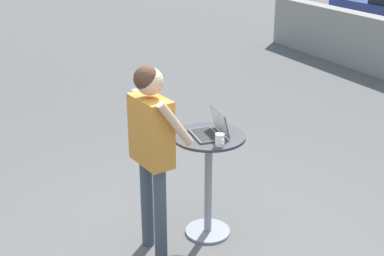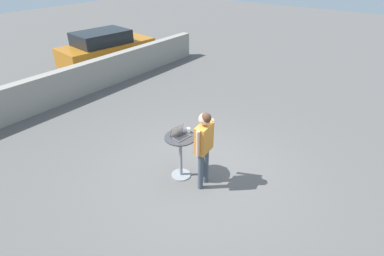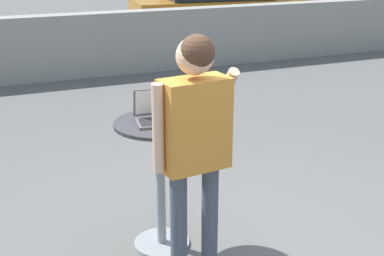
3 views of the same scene
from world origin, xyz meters
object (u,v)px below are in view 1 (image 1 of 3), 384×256
object	(u,v)px
laptop	(211,130)
coffee_mug	(220,140)
standing_person	(151,138)
cafe_table	(208,171)

from	to	relation	value
laptop	coffee_mug	distance (m)	0.24
coffee_mug	standing_person	world-z (taller)	standing_person
cafe_table	laptop	distance (m)	0.40
cafe_table	coffee_mug	size ratio (longest dim) A/B	8.52
laptop	coffee_mug	size ratio (longest dim) A/B	3.17
laptop	standing_person	xyz separation A→B (m)	(0.03, -0.58, 0.05)
cafe_table	standing_person	xyz separation A→B (m)	(0.04, -0.57, 0.45)
coffee_mug	cafe_table	bearing A→B (deg)	173.82
cafe_table	coffee_mug	bearing A→B (deg)	-6.18
laptop	standing_person	world-z (taller)	standing_person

